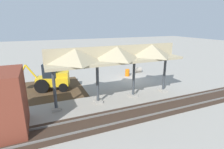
# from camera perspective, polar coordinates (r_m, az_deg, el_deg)

# --- Properties ---
(ground_plane) EXTENTS (120.00, 120.00, 0.00)m
(ground_plane) POSITION_cam_1_polar(r_m,az_deg,el_deg) (21.73, 6.33, -1.67)
(ground_plane) COLOR #9E998E
(dirt_work_zone) EXTENTS (10.17, 7.00, 0.01)m
(dirt_work_zone) POSITION_cam_1_polar(r_m,az_deg,el_deg) (19.64, -24.60, -5.10)
(dirt_work_zone) COLOR #4C3823
(dirt_work_zone) RESTS_ON ground
(platform_canopy) EXTENTS (11.76, 3.20, 4.90)m
(platform_canopy) POSITION_cam_1_polar(r_m,az_deg,el_deg) (14.96, 1.51, 6.60)
(platform_canopy) COLOR #9E998E
(platform_canopy) RESTS_ON ground
(rail_tracks) EXTENTS (60.00, 2.58, 0.15)m
(rail_tracks) POSITION_cam_1_polar(r_m,az_deg,el_deg) (16.01, 19.85, -9.27)
(rail_tracks) COLOR slate
(rail_tracks) RESTS_ON ground
(stop_sign) EXTENTS (0.64, 0.46, 2.50)m
(stop_sign) POSITION_cam_1_polar(r_m,az_deg,el_deg) (22.90, 7.19, 3.91)
(stop_sign) COLOR gray
(stop_sign) RESTS_ON ground
(backhoe) EXTENTS (5.37, 2.67, 2.82)m
(backhoe) POSITION_cam_1_polar(r_m,az_deg,el_deg) (18.97, -19.22, -1.21)
(backhoe) COLOR yellow
(backhoe) RESTS_ON ground
(dirt_mound) EXTENTS (4.38, 4.38, 1.37)m
(dirt_mound) POSITION_cam_1_polar(r_m,az_deg,el_deg) (20.18, -30.51, -5.38)
(dirt_mound) COLOR #4C3823
(dirt_mound) RESTS_ON ground
(concrete_pipe) EXTENTS (1.02, 0.81, 0.74)m
(concrete_pipe) POSITION_cam_1_polar(r_m,az_deg,el_deg) (25.05, 8.38, 1.57)
(concrete_pipe) COLOR #9E9384
(concrete_pipe) RESTS_ON ground
(traffic_barrel) EXTENTS (0.56, 0.56, 0.90)m
(traffic_barrel) POSITION_cam_1_polar(r_m,az_deg,el_deg) (23.07, 5.02, 0.60)
(traffic_barrel) COLOR orange
(traffic_barrel) RESTS_ON ground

